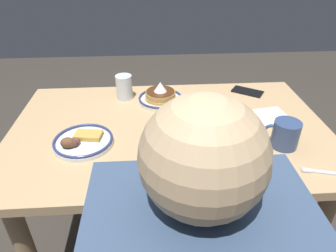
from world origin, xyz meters
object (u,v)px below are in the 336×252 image
(fork_near, at_px, (332,173))
(plate_center_pancakes, at_px, (82,141))
(drinking_glass, at_px, (124,88))
(paper_napkin, at_px, (270,116))
(plate_near_main, at_px, (160,97))
(plate_far_companion, at_px, (223,128))
(coffee_mug, at_px, (285,134))
(cell_phone, at_px, (247,92))
(butter_knife, at_px, (178,123))

(fork_near, bearing_deg, plate_center_pancakes, -14.89)
(drinking_glass, xyz_separation_m, paper_napkin, (-0.62, 0.22, -0.05))
(plate_near_main, xyz_separation_m, fork_near, (-0.53, 0.54, -0.02))
(plate_near_main, bearing_deg, plate_center_pancakes, 46.79)
(plate_far_companion, height_order, coffee_mug, coffee_mug)
(plate_near_main, xyz_separation_m, cell_phone, (-0.43, -0.07, -0.02))
(plate_near_main, relative_size, coffee_mug, 1.62)
(plate_center_pancakes, distance_m, butter_knife, 0.38)
(plate_far_companion, distance_m, fork_near, 0.40)
(plate_center_pancakes, xyz_separation_m, fork_near, (-0.82, 0.22, -0.01))
(paper_napkin, height_order, butter_knife, butter_knife)
(drinking_glass, relative_size, cell_phone, 0.78)
(fork_near, xyz_separation_m, butter_knife, (0.46, -0.34, -0.00))
(drinking_glass, bearing_deg, plate_near_main, 163.68)
(coffee_mug, relative_size, cell_phone, 0.87)
(plate_far_companion, relative_size, drinking_glass, 1.94)
(drinking_glass, height_order, butter_knife, drinking_glass)
(cell_phone, relative_size, paper_napkin, 0.96)
(fork_near, bearing_deg, plate_far_companion, -42.03)
(plate_near_main, bearing_deg, drinking_glass, -16.32)
(plate_near_main, relative_size, butter_knife, 0.97)
(plate_center_pancakes, bearing_deg, drinking_glass, -110.13)
(plate_near_main, xyz_separation_m, paper_napkin, (-0.45, 0.17, -0.02))
(fork_near, relative_size, butter_knife, 0.93)
(plate_near_main, distance_m, plate_far_companion, 0.35)
(cell_phone, bearing_deg, fork_near, 133.18)
(plate_center_pancakes, relative_size, paper_napkin, 1.45)
(drinking_glass, bearing_deg, paper_napkin, 160.48)
(plate_center_pancakes, bearing_deg, cell_phone, -151.96)
(plate_near_main, height_order, plate_center_pancakes, plate_near_main)
(drinking_glass, bearing_deg, cell_phone, -178.05)
(plate_center_pancakes, bearing_deg, coffee_mug, 175.57)
(plate_center_pancakes, xyz_separation_m, drinking_glass, (-0.13, -0.37, 0.04))
(plate_near_main, xyz_separation_m, plate_center_pancakes, (0.30, 0.32, -0.01))
(plate_near_main, height_order, fork_near, plate_near_main)
(plate_near_main, bearing_deg, butter_knife, 107.73)
(cell_phone, bearing_deg, paper_napkin, 130.15)
(butter_knife, bearing_deg, cell_phone, -143.98)
(plate_near_main, distance_m, fork_near, 0.75)
(plate_far_companion, bearing_deg, drinking_glass, -39.00)
(plate_center_pancakes, relative_size, drinking_glass, 1.95)
(cell_phone, distance_m, fork_near, 0.61)
(fork_near, distance_m, butter_knife, 0.57)
(coffee_mug, bearing_deg, drinking_glass, -35.63)
(plate_near_main, distance_m, butter_knife, 0.21)
(paper_napkin, bearing_deg, fork_near, 101.12)
(coffee_mug, bearing_deg, paper_napkin, -97.71)
(plate_center_pancakes, distance_m, drinking_glass, 0.39)
(paper_napkin, xyz_separation_m, fork_near, (-0.07, 0.37, 0.00))
(coffee_mug, distance_m, cell_phone, 0.45)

